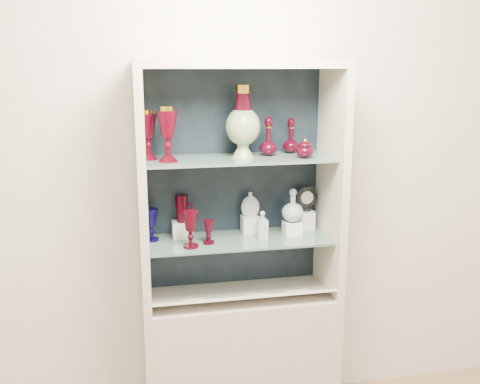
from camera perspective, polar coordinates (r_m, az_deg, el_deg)
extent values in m
cube|color=white|center=(2.85, -0.87, 2.94)|extent=(3.50, 0.02, 2.80)
cube|color=beige|center=(3.01, 0.00, -17.42)|extent=(1.00, 0.40, 0.75)
cube|color=black|center=(2.84, -0.76, 1.35)|extent=(0.98, 0.02, 1.15)
cube|color=beige|center=(2.61, -10.40, 0.06)|extent=(0.04, 0.40, 1.15)
cube|color=beige|center=(2.79, 9.72, 0.94)|extent=(0.04, 0.40, 1.15)
cube|color=beige|center=(2.59, 0.00, 13.47)|extent=(1.00, 0.40, 0.04)
cube|color=slate|center=(2.75, -0.08, -5.11)|extent=(0.92, 0.34, 0.01)
cube|color=slate|center=(2.65, -0.09, 3.55)|extent=(0.92, 0.34, 0.01)
cube|color=beige|center=(2.73, 0.47, -11.23)|extent=(0.92, 0.17, 0.09)
cube|color=white|center=(2.68, -5.16, -11.35)|extent=(0.10, 0.06, 0.03)
cube|color=white|center=(2.78, 5.85, -10.45)|extent=(0.10, 0.06, 0.03)
cube|color=white|center=(2.73, 1.63, -10.84)|extent=(0.10, 0.06, 0.03)
cube|color=silver|center=(2.78, -6.20, -3.97)|extent=(0.10, 0.10, 0.08)
cube|color=silver|center=(2.83, 1.10, -3.47)|extent=(0.09, 0.09, 0.09)
cube|color=silver|center=(2.82, 5.59, -3.86)|extent=(0.09, 0.09, 0.07)
cube|color=silver|center=(2.92, 7.05, -2.94)|extent=(0.08, 0.08, 0.10)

